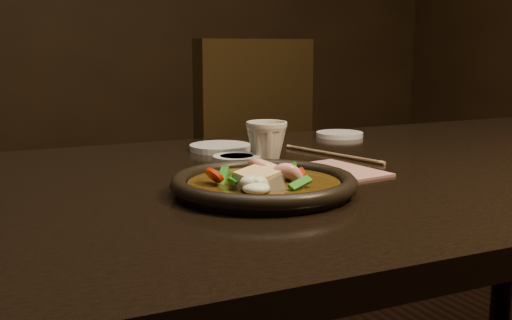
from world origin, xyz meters
name	(u,v)px	position (x,y,z in m)	size (l,w,h in m)	color
table	(385,205)	(0.00, 0.00, 0.67)	(1.60, 0.90, 0.75)	black
chair	(221,203)	(-0.05, 0.66, 0.53)	(0.61, 0.61, 0.98)	black
plate	(264,185)	(-0.30, -0.11, 0.76)	(0.28, 0.28, 0.03)	black
stirfry	(264,182)	(-0.31, -0.12, 0.77)	(0.17, 0.16, 0.06)	#3E290B
soy_dish	(237,159)	(-0.24, 0.14, 0.76)	(0.09, 0.09, 0.01)	white
saucer_left	(220,148)	(-0.22, 0.27, 0.76)	(0.13, 0.13, 0.01)	white
saucer_right	(340,134)	(0.11, 0.33, 0.76)	(0.11, 0.11, 0.01)	white
tea_cup	(267,139)	(-0.18, 0.14, 0.79)	(0.08, 0.07, 0.08)	beige
chopsticks	(333,154)	(-0.04, 0.12, 0.75)	(0.07, 0.25, 0.01)	tan
napkin	(326,172)	(-0.14, -0.02, 0.75)	(0.17, 0.17, 0.00)	#A76966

